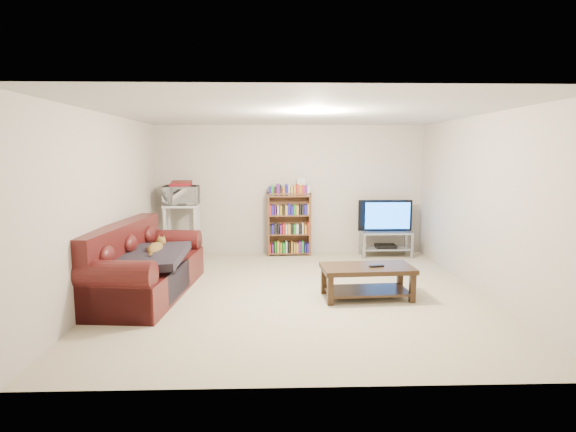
{
  "coord_description": "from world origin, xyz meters",
  "views": [
    {
      "loc": [
        -0.29,
        -5.91,
        1.89
      ],
      "look_at": [
        -0.1,
        0.4,
        1.0
      ],
      "focal_mm": 28.0,
      "sensor_mm": 36.0,
      "label": 1
    }
  ],
  "objects_px": {
    "tv_stand": "(386,239)",
    "bookshelf": "(289,223)",
    "sofa": "(141,270)",
    "coffee_table": "(367,276)"
  },
  "relations": [
    {
      "from": "tv_stand",
      "to": "bookshelf",
      "type": "bearing_deg",
      "value": 174.5
    },
    {
      "from": "sofa",
      "to": "coffee_table",
      "type": "distance_m",
      "value": 3.01
    },
    {
      "from": "sofa",
      "to": "bookshelf",
      "type": "xyz_separation_m",
      "value": [
        2.06,
        2.3,
        0.27
      ]
    },
    {
      "from": "coffee_table",
      "to": "bookshelf",
      "type": "xyz_separation_m",
      "value": [
        -0.94,
        2.55,
        0.3
      ]
    },
    {
      "from": "coffee_table",
      "to": "tv_stand",
      "type": "xyz_separation_m",
      "value": [
        0.84,
        2.38,
        0.02
      ]
    },
    {
      "from": "coffee_table",
      "to": "bookshelf",
      "type": "relative_size",
      "value": 1.04
    },
    {
      "from": "sofa",
      "to": "tv_stand",
      "type": "xyz_separation_m",
      "value": [
        3.83,
        2.13,
        -0.02
      ]
    },
    {
      "from": "sofa",
      "to": "coffee_table",
      "type": "bearing_deg",
      "value": 0.31
    },
    {
      "from": "bookshelf",
      "to": "tv_stand",
      "type": "bearing_deg",
      "value": -7.41
    },
    {
      "from": "coffee_table",
      "to": "bookshelf",
      "type": "height_order",
      "value": "bookshelf"
    }
  ]
}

